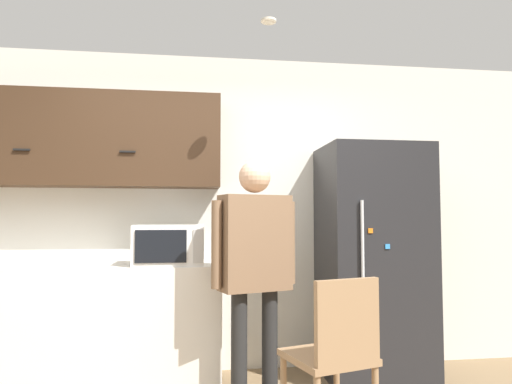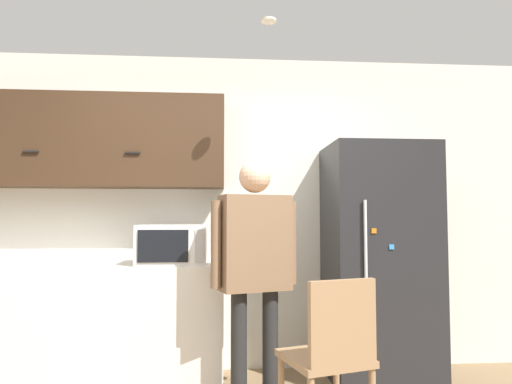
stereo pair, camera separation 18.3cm
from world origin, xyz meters
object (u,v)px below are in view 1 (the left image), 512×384
person (255,255)px  refrigerator (373,260)px  chair (336,349)px  microwave (169,245)px

person → refrigerator: 1.14m
person → chair: 0.83m
refrigerator → chair: 1.23m
microwave → chair: (1.01, -0.90, -0.56)m
person → refrigerator: (1.04, 0.46, -0.09)m
person → microwave: bearing=130.4°
microwave → refrigerator: bearing=2.6°
microwave → person: person is taller
person → chair: person is taller
refrigerator → chair: bearing=-123.0°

